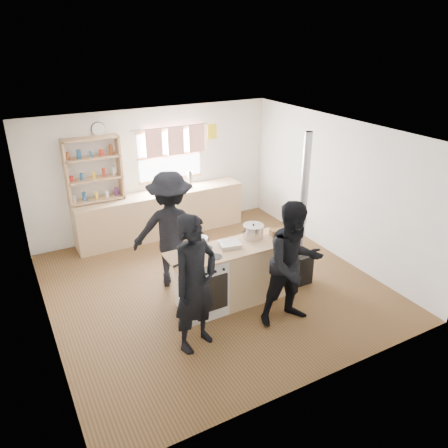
{
  "coord_description": "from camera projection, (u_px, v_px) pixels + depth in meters",
  "views": [
    {
      "loc": [
        -2.76,
        -5.48,
        3.85
      ],
      "look_at": [
        0.17,
        -0.1,
        1.1
      ],
      "focal_mm": 35.0,
      "sensor_mm": 36.0,
      "label": 1
    }
  ],
  "objects": [
    {
      "name": "stockpot_stove",
      "position": [
        200.0,
        243.0,
        6.33
      ],
      "size": [
        0.23,
        0.23,
        0.19
      ],
      "color": "silver",
      "rests_on": "cooking_island"
    },
    {
      "name": "thermos",
      "position": [
        190.0,
        180.0,
        8.8
      ],
      "size": [
        0.1,
        0.1,
        0.33
      ],
      "primitive_type": "cylinder",
      "color": "silver",
      "rests_on": "back_counter"
    },
    {
      "name": "person_near_left",
      "position": [
        195.0,
        284.0,
        5.45
      ],
      "size": [
        0.79,
        0.65,
        1.87
      ],
      "primitive_type": "imported",
      "rotation": [
        0.0,
        0.0,
        0.34
      ],
      "color": "black",
      "rests_on": "ground"
    },
    {
      "name": "shelving_unit",
      "position": [
        94.0,
        170.0,
        7.91
      ],
      "size": [
        1.0,
        0.28,
        1.2
      ],
      "color": "tan",
      "rests_on": "back_counter"
    },
    {
      "name": "skillet_greens",
      "position": [
        192.0,
        258.0,
        6.01
      ],
      "size": [
        0.37,
        0.37,
        0.05
      ],
      "color": "black",
      "rests_on": "cooking_island"
    },
    {
      "name": "person_near_right",
      "position": [
        294.0,
        264.0,
        5.95
      ],
      "size": [
        0.95,
        0.78,
        1.82
      ],
      "primitive_type": "imported",
      "rotation": [
        0.0,
        0.0,
        -0.11
      ],
      "color": "black",
      "rests_on": "ground"
    },
    {
      "name": "cooking_island",
      "position": [
        237.0,
        273.0,
        6.6
      ],
      "size": [
        1.97,
        0.64,
        0.93
      ],
      "color": "white",
      "rests_on": "ground"
    },
    {
      "name": "roast_tray",
      "position": [
        230.0,
        244.0,
        6.37
      ],
      "size": [
        0.35,
        0.32,
        0.07
      ],
      "color": "silver",
      "rests_on": "cooking_island"
    },
    {
      "name": "person_far",
      "position": [
        171.0,
        230.0,
        6.87
      ],
      "size": [
        1.41,
        1.14,
        1.91
      ],
      "primitive_type": "imported",
      "rotation": [
        0.0,
        0.0,
        2.73
      ],
      "color": "black",
      "rests_on": "ground"
    },
    {
      "name": "bread_board",
      "position": [
        277.0,
        233.0,
        6.68
      ],
      "size": [
        0.3,
        0.22,
        0.12
      ],
      "color": "tan",
      "rests_on": "cooking_island"
    },
    {
      "name": "back_counter",
      "position": [
        162.0,
        214.0,
        8.77
      ],
      "size": [
        3.4,
        0.55,
        0.9
      ],
      "primitive_type": "cube",
      "color": "tan",
      "rests_on": "ground"
    },
    {
      "name": "ground",
      "position": [
        212.0,
        285.0,
        7.17
      ],
      "size": [
        5.0,
        5.0,
        0.01
      ],
      "primitive_type": "cube",
      "color": "brown",
      "rests_on": "ground"
    },
    {
      "name": "flue_heater",
      "position": [
        300.0,
        246.0,
        7.02
      ],
      "size": [
        0.35,
        0.35,
        2.5
      ],
      "color": "black",
      "rests_on": "ground"
    },
    {
      "name": "stockpot_counter",
      "position": [
        253.0,
        231.0,
        6.62
      ],
      "size": [
        0.32,
        0.32,
        0.23
      ],
      "color": "#BCBCBF",
      "rests_on": "cooking_island"
    }
  ]
}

